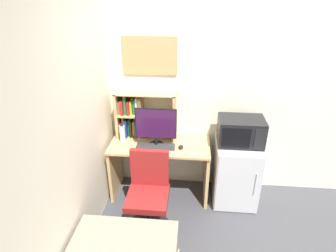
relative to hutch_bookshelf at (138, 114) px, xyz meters
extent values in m
cube|color=silver|center=(1.65, 0.12, 0.27)|extent=(6.40, 0.04, 2.60)
cube|color=silver|center=(-0.37, -1.50, 0.27)|extent=(0.04, 4.40, 2.60)
cube|color=tan|center=(0.29, -0.18, -0.31)|extent=(1.19, 0.57, 0.03)
cube|color=tan|center=(-0.29, -0.18, -0.68)|extent=(0.04, 0.51, 0.71)
cube|color=tan|center=(0.86, -0.18, -0.68)|extent=(0.04, 0.51, 0.71)
cube|color=tan|center=(-0.24, -0.01, -0.01)|extent=(0.03, 0.23, 0.57)
cube|color=tan|center=(0.45, -0.01, -0.01)|extent=(0.03, 0.23, 0.57)
cube|color=tan|center=(0.10, -0.01, 0.27)|extent=(0.72, 0.23, 0.01)
cube|color=tan|center=(0.10, -0.01, 0.00)|extent=(0.66, 0.23, 0.01)
cube|color=#B21E1E|center=(-0.21, 0.01, -0.20)|extent=(0.02, 0.15, 0.19)
cube|color=gold|center=(-0.18, 0.02, -0.17)|extent=(0.02, 0.14, 0.25)
cube|color=navy|center=(-0.15, 0.00, -0.18)|extent=(0.04, 0.19, 0.23)
cube|color=#197233|center=(-0.11, 0.02, -0.18)|extent=(0.02, 0.13, 0.22)
cube|color=black|center=(-0.08, 0.01, -0.17)|extent=(0.02, 0.17, 0.26)
cube|color=gold|center=(-0.06, 0.02, -0.20)|extent=(0.03, 0.13, 0.20)
cube|color=navy|center=(-0.02, 0.01, -0.19)|extent=(0.04, 0.16, 0.21)
cube|color=silver|center=(0.02, 0.01, -0.18)|extent=(0.03, 0.16, 0.22)
cube|color=brown|center=(-0.21, 0.01, 0.09)|extent=(0.03, 0.16, 0.17)
cube|color=#B21E1E|center=(-0.17, 0.00, 0.10)|extent=(0.03, 0.19, 0.18)
cube|color=#197233|center=(-0.14, 0.01, 0.13)|extent=(0.03, 0.17, 0.24)
cube|color=#B21E1E|center=(-0.10, 0.00, 0.09)|extent=(0.03, 0.18, 0.17)
cube|color=gold|center=(-0.07, 0.01, 0.09)|extent=(0.03, 0.16, 0.17)
cube|color=#197233|center=(-0.03, 0.02, 0.10)|extent=(0.03, 0.14, 0.18)
cube|color=silver|center=(0.00, 0.01, 0.11)|extent=(0.02, 0.16, 0.21)
cube|color=brown|center=(0.04, 0.00, 0.11)|extent=(0.04, 0.18, 0.21)
cylinder|color=black|center=(0.25, -0.23, -0.29)|extent=(0.18, 0.18, 0.02)
cylinder|color=black|center=(0.25, -0.23, -0.23)|extent=(0.04, 0.04, 0.10)
cube|color=black|center=(0.25, -0.23, -0.01)|extent=(0.48, 0.01, 0.37)
cube|color=#33143D|center=(0.25, -0.23, -0.01)|extent=(0.45, 0.02, 0.34)
cube|color=#333338|center=(0.25, -0.28, -0.28)|extent=(0.45, 0.12, 0.02)
ellipsoid|color=black|center=(0.55, -0.27, -0.28)|extent=(0.06, 0.08, 0.04)
cylinder|color=silver|center=(-0.16, -0.19, -0.19)|extent=(0.07, 0.07, 0.22)
cylinder|color=black|center=(-0.16, -0.19, -0.07)|extent=(0.04, 0.04, 0.02)
cube|color=silver|center=(1.21, -0.19, -0.63)|extent=(0.51, 0.54, 0.80)
cube|color=silver|center=(1.21, -0.47, -0.63)|extent=(0.49, 0.01, 0.77)
cylinder|color=#B2B2B7|center=(1.39, -0.48, -0.59)|extent=(0.01, 0.01, 0.28)
cube|color=black|center=(1.21, -0.19, -0.08)|extent=(0.51, 0.35, 0.31)
cube|color=black|center=(1.14, -0.37, -0.08)|extent=(0.30, 0.01, 0.23)
cube|color=black|center=(1.39, -0.37, -0.08)|extent=(0.12, 0.01, 0.24)
cylinder|color=black|center=(0.23, -0.83, -1.01)|extent=(0.49, 0.49, 0.04)
cylinder|color=black|center=(0.23, -0.83, -0.81)|extent=(0.04, 0.04, 0.42)
cube|color=maroon|center=(0.23, -0.83, -0.58)|extent=(0.43, 0.43, 0.07)
cube|color=maroon|center=(0.23, -0.63, -0.33)|extent=(0.40, 0.06, 0.42)
cube|color=tan|center=(0.15, 0.09, 0.69)|extent=(0.63, 0.02, 0.43)
camera|label=1|loc=(0.66, -3.06, 1.37)|focal=29.96mm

